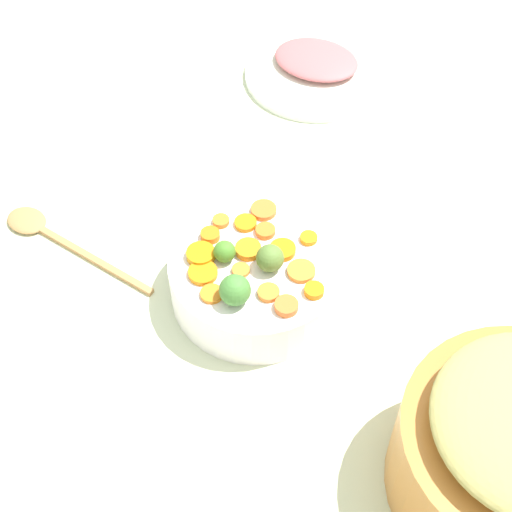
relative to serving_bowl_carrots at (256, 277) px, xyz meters
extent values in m
cube|color=beige|center=(-0.03, 0.04, -0.05)|extent=(2.40, 2.40, 0.02)
cylinder|color=white|center=(0.00, 0.00, 0.00)|extent=(0.24, 0.24, 0.07)
cylinder|color=orange|center=(0.07, -0.03, 0.04)|extent=(0.05, 0.05, 0.01)
cylinder|color=orange|center=(-0.05, 0.04, 0.04)|extent=(0.05, 0.05, 0.01)
cylinder|color=orange|center=(0.07, 0.04, 0.04)|extent=(0.04, 0.04, 0.01)
cylinder|color=orange|center=(-0.05, 0.08, 0.04)|extent=(0.03, 0.03, 0.01)
cylinder|color=orange|center=(-0.08, -0.01, 0.04)|extent=(0.03, 0.03, 0.01)
cylinder|color=orange|center=(0.02, -0.08, 0.04)|extent=(0.03, 0.03, 0.01)
cylinder|color=orange|center=(-0.03, -0.04, 0.04)|extent=(0.04, 0.04, 0.01)
cylinder|color=orange|center=(0.03, 0.01, 0.04)|extent=(0.03, 0.03, 0.01)
cylinder|color=orange|center=(-0.01, -0.07, 0.04)|extent=(0.04, 0.04, 0.01)
cylinder|color=orange|center=(0.05, -0.06, 0.04)|extent=(0.03, 0.03, 0.01)
cylinder|color=orange|center=(0.08, 0.00, 0.04)|extent=(0.06, 0.06, 0.01)
cylinder|color=orange|center=(-0.04, -0.08, 0.04)|extent=(0.05, 0.05, 0.01)
cylinder|color=orange|center=(0.00, 0.06, 0.04)|extent=(0.04, 0.04, 0.01)
cylinder|color=orange|center=(-0.01, 0.09, 0.04)|extent=(0.03, 0.03, 0.01)
cylinder|color=orange|center=(-0.04, 0.00, 0.04)|extent=(0.04, 0.04, 0.01)
cylinder|color=orange|center=(0.00, -0.02, 0.04)|extent=(0.04, 0.04, 0.01)
sphere|color=#597835|center=(-0.01, 0.02, 0.06)|extent=(0.04, 0.04, 0.04)
sphere|color=#4A822A|center=(0.04, -0.02, 0.05)|extent=(0.03, 0.03, 0.03)
sphere|color=#488238|center=(0.05, 0.05, 0.06)|extent=(0.04, 0.04, 0.04)
cube|color=#AF7E4D|center=(0.21, -0.14, -0.03)|extent=(0.14, 0.19, 0.01)
ellipsoid|color=#AF7E4D|center=(0.29, -0.25, -0.03)|extent=(0.08, 0.08, 0.01)
cylinder|color=white|center=(-0.27, -0.43, -0.03)|extent=(0.26, 0.26, 0.01)
ellipsoid|color=#C9636A|center=(-0.28, -0.45, -0.01)|extent=(0.20, 0.20, 0.02)
camera|label=1|loc=(0.23, 0.62, 0.85)|focal=53.88mm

